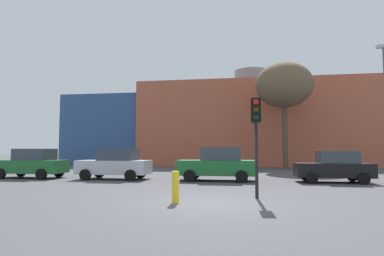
% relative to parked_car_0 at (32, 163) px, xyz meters
% --- Properties ---
extents(ground_plane, '(200.00, 200.00, 0.00)m').
position_rel_parked_car_0_xyz_m(ground_plane, '(11.93, -7.53, -0.91)').
color(ground_plane, '#47474C').
extents(building_backdrop, '(43.92, 10.93, 11.28)m').
position_rel_parked_car_0_xyz_m(building_backdrop, '(14.21, 20.40, 3.57)').
color(building_backdrop, '#B2563D').
rests_on(building_backdrop, ground_plane).
extents(parked_car_0, '(4.21, 2.06, 1.82)m').
position_rel_parked_car_0_xyz_m(parked_car_0, '(0.00, 0.00, 0.00)').
color(parked_car_0, '#1E662D').
rests_on(parked_car_0, ground_plane).
extents(parked_car_1, '(4.23, 2.07, 1.83)m').
position_rel_parked_car_0_xyz_m(parked_car_1, '(5.48, -0.00, 0.01)').
color(parked_car_1, silver).
rests_on(parked_car_1, ground_plane).
extents(parked_car_2, '(4.37, 2.14, 1.90)m').
position_rel_parked_car_0_xyz_m(parked_car_2, '(11.63, -0.00, 0.04)').
color(parked_car_2, '#1E662D').
rests_on(parked_car_2, ground_plane).
extents(parked_car_3, '(3.90, 1.91, 1.69)m').
position_rel_parked_car_0_xyz_m(parked_car_3, '(17.88, -0.00, -0.07)').
color(parked_car_3, black).
rests_on(parked_car_3, ground_plane).
extents(traffic_light_island, '(0.36, 0.36, 3.66)m').
position_rel_parked_car_0_xyz_m(traffic_light_island, '(13.51, -6.38, 1.79)').
color(traffic_light_island, black).
rests_on(traffic_light_island, ground_plane).
extents(bare_tree_0, '(5.18, 5.18, 9.77)m').
position_rel_parked_car_0_xyz_m(bare_tree_0, '(16.88, 11.53, 6.73)').
color(bare_tree_0, brown).
rests_on(bare_tree_0, ground_plane).
extents(bollard_yellow_0, '(0.24, 0.24, 1.05)m').
position_rel_parked_car_0_xyz_m(bollard_yellow_0, '(10.80, -7.78, -0.38)').
color(bollard_yellow_0, yellow).
rests_on(bollard_yellow_0, ground_plane).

